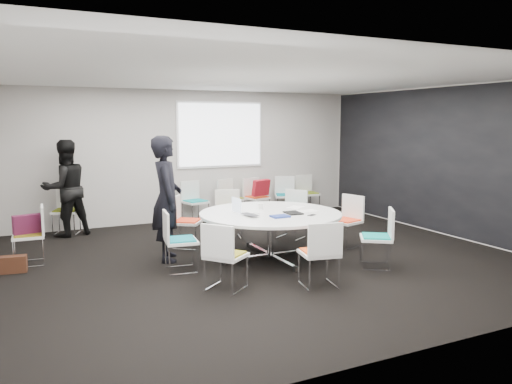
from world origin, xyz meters
name	(u,v)px	position (x,y,z in m)	size (l,w,h in m)	color
room_shell	(261,170)	(0.09, 0.00, 1.40)	(8.08, 7.08, 2.88)	black
conference_table	(270,225)	(0.24, -0.03, 0.54)	(2.21, 2.21, 0.73)	silver
projection_screen	(221,135)	(0.80, 3.46, 1.85)	(1.90, 0.03, 1.35)	white
chair_ring_a	(345,231)	(1.74, 0.06, 0.28)	(0.56, 0.56, 0.88)	silver
chair_ring_b	(291,223)	(1.21, 1.01, 0.28)	(0.62, 0.63, 0.88)	silver
chair_ring_c	(229,223)	(0.18, 1.51, 0.28)	(0.56, 0.55, 0.88)	silver
chair_ring_d	(187,232)	(-0.74, 1.17, 0.28)	(0.63, 0.64, 0.88)	silver
chair_ring_e	(180,252)	(-1.24, -0.10, 0.28)	(0.51, 0.52, 0.88)	silver
chair_ring_f	(226,269)	(-0.96, -1.12, 0.28)	(0.64, 0.64, 0.88)	silver
chair_ring_g	(319,266)	(0.18, -1.53, 0.28)	(0.54, 0.53, 0.88)	silver
chair_ring_h	(377,249)	(1.42, -1.16, 0.28)	(0.63, 0.63, 0.88)	silver
chair_back_a	(195,210)	(0.08, 3.17, 0.28)	(0.55, 0.54, 0.88)	silver
chair_back_b	(231,207)	(0.92, 3.16, 0.28)	(0.60, 0.59, 0.88)	silver
chair_back_c	(256,205)	(1.51, 3.12, 0.28)	(0.56, 0.55, 0.88)	silver
chair_back_d	(285,203)	(2.25, 3.12, 0.28)	(0.60, 0.59, 0.88)	silver
chair_back_e	(307,201)	(2.87, 3.17, 0.28)	(0.46, 0.45, 0.88)	silver
chair_spare_left	(30,247)	(-3.17, 1.21, 0.28)	(0.47, 0.48, 0.88)	silver
chair_person_back	(67,220)	(-2.49, 3.16, 0.28)	(0.59, 0.59, 0.88)	silver
person_main	(167,199)	(-1.24, 0.58, 0.96)	(0.70, 0.46, 1.93)	black
person_back	(65,188)	(-2.50, 3.00, 0.90)	(0.88, 0.68, 1.81)	black
laptop	(253,215)	(-0.12, -0.16, 0.74)	(0.35, 0.22, 0.03)	#333338
laptop_lid	(236,205)	(-0.27, 0.12, 0.86)	(0.30, 0.02, 0.22)	silver
notebook_black	(293,213)	(0.52, -0.26, 0.74)	(0.22, 0.30, 0.02)	black
tablet_folio	(280,216)	(0.19, -0.44, 0.74)	(0.26, 0.20, 0.03)	navy
papers_right	(295,207)	(0.83, 0.20, 0.73)	(0.30, 0.21, 0.00)	white
papers_front	(308,211)	(0.84, -0.17, 0.73)	(0.30, 0.21, 0.00)	white
cup	(261,206)	(0.25, 0.33, 0.78)	(0.08, 0.08, 0.09)	white
phone	(312,215)	(0.70, -0.52, 0.73)	(0.14, 0.07, 0.01)	black
maroon_bag	(28,224)	(-3.19, 1.21, 0.62)	(0.40, 0.14, 0.28)	#521532
brown_bag	(13,264)	(-3.41, 0.86, 0.12)	(0.36, 0.16, 0.24)	#3D2013
red_jacket	(261,188)	(1.52, 2.89, 0.70)	(0.44, 0.10, 0.35)	#A71421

